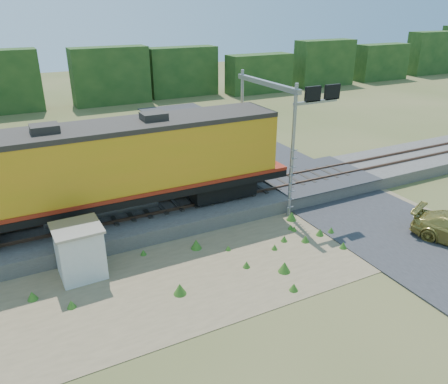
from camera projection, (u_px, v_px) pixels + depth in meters
ground at (274, 255)px, 21.16m from camera, size 140.00×140.00×0.00m
ballast at (219, 201)px, 25.91m from camera, size 70.00×5.00×0.80m
rails at (219, 194)px, 25.71m from camera, size 70.00×1.54×0.16m
dirt_shoulder at (233, 260)px, 20.73m from camera, size 26.00×8.00×0.03m
road at (371, 217)px, 24.67m from camera, size 7.00×66.00×0.86m
tree_line_north at (96, 79)px, 50.98m from camera, size 130.00×3.00×6.50m
weed_clumps at (208, 272)px, 19.78m from camera, size 15.00×6.20×0.56m
locomotive at (90, 170)px, 21.65m from camera, size 20.94×3.19×5.40m
shed at (80, 251)px, 19.13m from camera, size 2.11×2.11×2.43m
signal_gantry at (278, 111)px, 24.74m from camera, size 2.97×6.20×7.50m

